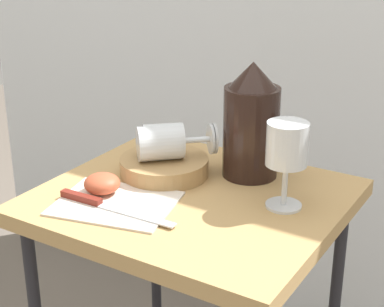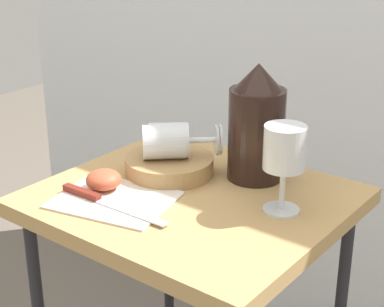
{
  "view_description": "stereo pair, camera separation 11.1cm",
  "coord_description": "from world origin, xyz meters",
  "views": [
    {
      "loc": [
        0.54,
        -0.88,
        1.23
      ],
      "look_at": [
        0.0,
        0.0,
        0.82
      ],
      "focal_mm": 58.25,
      "sensor_mm": 36.0,
      "label": 1
    },
    {
      "loc": [
        0.63,
        -0.82,
        1.23
      ],
      "look_at": [
        0.0,
        0.0,
        0.82
      ],
      "focal_mm": 58.25,
      "sensor_mm": 36.0,
      "label": 2
    }
  ],
  "objects": [
    {
      "name": "wine_glass_tipped_far",
      "position": [
        -0.09,
        0.05,
        0.81
      ],
      "size": [
        0.15,
        0.14,
        0.07
      ],
      "color": "silver",
      "rests_on": "basket_tray"
    },
    {
      "name": "curtain_drape",
      "position": [
        0.0,
        0.65,
        0.95
      ],
      "size": [
        2.4,
        0.03,
        1.9
      ],
      "primitive_type": "cube",
      "color": "white",
      "rests_on": "ground_plane"
    },
    {
      "name": "knife",
      "position": [
        -0.11,
        -0.13,
        0.75
      ],
      "size": [
        0.24,
        0.02,
        0.01
      ],
      "color": "silver",
      "rests_on": "linen_napkin"
    },
    {
      "name": "wine_glass_upright",
      "position": [
        0.16,
        0.04,
        0.84
      ],
      "size": [
        0.07,
        0.07,
        0.16
      ],
      "color": "silver",
      "rests_on": "table"
    },
    {
      "name": "wine_glass_tipped_near",
      "position": [
        -0.09,
        0.04,
        0.81
      ],
      "size": [
        0.15,
        0.15,
        0.07
      ],
      "color": "silver",
      "rests_on": "basket_tray"
    },
    {
      "name": "pitcher",
      "position": [
        0.05,
        0.13,
        0.83
      ],
      "size": [
        0.16,
        0.11,
        0.23
      ],
      "color": "black",
      "rests_on": "table"
    },
    {
      "name": "table",
      "position": [
        0.0,
        0.0,
        0.66
      ],
      "size": [
        0.53,
        0.48,
        0.74
      ],
      "color": "tan",
      "rests_on": "ground_plane"
    },
    {
      "name": "basket_tray",
      "position": [
        -0.09,
        0.05,
        0.75
      ],
      "size": [
        0.17,
        0.17,
        0.03
      ],
      "primitive_type": "cylinder",
      "color": "#AD8451",
      "rests_on": "table"
    },
    {
      "name": "apple_half_left",
      "position": [
        -0.14,
        -0.09,
        0.76
      ],
      "size": [
        0.07,
        0.07,
        0.04
      ],
      "primitive_type": "ellipsoid",
      "color": "#C15133",
      "rests_on": "linen_napkin"
    },
    {
      "name": "linen_napkin",
      "position": [
        -0.09,
        -0.11,
        0.74
      ],
      "size": [
        0.24,
        0.2,
        0.0
      ],
      "primitive_type": "cube",
      "rotation": [
        0.0,
        0.0,
        0.22
      ],
      "color": "silver",
      "rests_on": "table"
    }
  ]
}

